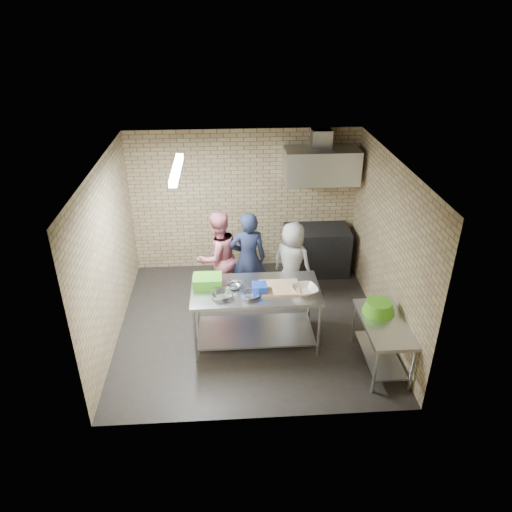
{
  "coord_description": "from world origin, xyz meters",
  "views": [
    {
      "loc": [
        -0.34,
        -6.38,
        4.7
      ],
      "look_at": [
        0.1,
        0.2,
        1.15
      ],
      "focal_mm": 33.71,
      "sensor_mm": 36.0,
      "label": 1
    }
  ],
  "objects_px": {
    "prep_table": "(256,315)",
    "bottle_green": "(344,167)",
    "woman_pink": "(218,257)",
    "man_navy": "(248,259)",
    "bottle_red": "(322,166)",
    "green_crate": "(208,281)",
    "stove": "(316,250)",
    "blue_tub": "(260,288)",
    "green_basin": "(379,307)",
    "woman_white": "(292,263)",
    "side_counter": "(381,344)"
  },
  "relations": [
    {
      "from": "stove",
      "to": "woman_white",
      "type": "height_order",
      "value": "woman_white"
    },
    {
      "from": "man_navy",
      "to": "bottle_red",
      "type": "bearing_deg",
      "value": -142.36
    },
    {
      "from": "side_counter",
      "to": "green_basin",
      "type": "xyz_separation_m",
      "value": [
        -0.02,
        0.25,
        0.46
      ]
    },
    {
      "from": "green_crate",
      "to": "bottle_red",
      "type": "bearing_deg",
      "value": 47.05
    },
    {
      "from": "blue_tub",
      "to": "green_basin",
      "type": "distance_m",
      "value": 1.72
    },
    {
      "from": "bottle_green",
      "to": "woman_pink",
      "type": "relative_size",
      "value": 0.09
    },
    {
      "from": "green_basin",
      "to": "woman_white",
      "type": "relative_size",
      "value": 0.31
    },
    {
      "from": "blue_tub",
      "to": "green_crate",
      "type": "bearing_deg",
      "value": 163.65
    },
    {
      "from": "blue_tub",
      "to": "woman_white",
      "type": "relative_size",
      "value": 0.14
    },
    {
      "from": "side_counter",
      "to": "blue_tub",
      "type": "relative_size",
      "value": 5.72
    },
    {
      "from": "stove",
      "to": "woman_pink",
      "type": "distance_m",
      "value": 2.07
    },
    {
      "from": "side_counter",
      "to": "stove",
      "type": "xyz_separation_m",
      "value": [
        -0.45,
        2.75,
        0.08
      ]
    },
    {
      "from": "bottle_green",
      "to": "side_counter",
      "type": "bearing_deg",
      "value": -90.0
    },
    {
      "from": "stove",
      "to": "prep_table",
      "type": "bearing_deg",
      "value": -121.97
    },
    {
      "from": "green_crate",
      "to": "green_basin",
      "type": "distance_m",
      "value": 2.49
    },
    {
      "from": "woman_pink",
      "to": "side_counter",
      "type": "bearing_deg",
      "value": 106.84
    },
    {
      "from": "stove",
      "to": "bottle_green",
      "type": "relative_size",
      "value": 8.0
    },
    {
      "from": "bottle_red",
      "to": "woman_white",
      "type": "relative_size",
      "value": 0.12
    },
    {
      "from": "stove",
      "to": "green_crate",
      "type": "distance_m",
      "value": 2.86
    },
    {
      "from": "stove",
      "to": "blue_tub",
      "type": "distance_m",
      "value": 2.57
    },
    {
      "from": "side_counter",
      "to": "blue_tub",
      "type": "height_order",
      "value": "blue_tub"
    },
    {
      "from": "prep_table",
      "to": "bottle_green",
      "type": "distance_m",
      "value": 3.29
    },
    {
      "from": "green_crate",
      "to": "bottle_green",
      "type": "distance_m",
      "value": 3.44
    },
    {
      "from": "bottle_green",
      "to": "woman_white",
      "type": "relative_size",
      "value": 0.1
    },
    {
      "from": "prep_table",
      "to": "man_navy",
      "type": "height_order",
      "value": "man_navy"
    },
    {
      "from": "man_navy",
      "to": "woman_white",
      "type": "distance_m",
      "value": 0.76
    },
    {
      "from": "bottle_green",
      "to": "stove",
      "type": "bearing_deg",
      "value": -151.93
    },
    {
      "from": "bottle_green",
      "to": "woman_pink",
      "type": "bearing_deg",
      "value": -154.91
    },
    {
      "from": "blue_tub",
      "to": "bottle_red",
      "type": "distance_m",
      "value": 2.93
    },
    {
      "from": "side_counter",
      "to": "prep_table",
      "type": "bearing_deg",
      "value": 159.03
    },
    {
      "from": "side_counter",
      "to": "man_navy",
      "type": "distance_m",
      "value": 2.58
    },
    {
      "from": "man_navy",
      "to": "woman_white",
      "type": "bearing_deg",
      "value": 177.31
    },
    {
      "from": "prep_table",
      "to": "bottle_green",
      "type": "height_order",
      "value": "bottle_green"
    },
    {
      "from": "prep_table",
      "to": "green_crate",
      "type": "height_order",
      "value": "green_crate"
    },
    {
      "from": "prep_table",
      "to": "bottle_green",
      "type": "relative_size",
      "value": 12.59
    },
    {
      "from": "prep_table",
      "to": "woman_pink",
      "type": "bearing_deg",
      "value": 114.32
    },
    {
      "from": "green_crate",
      "to": "woman_pink",
      "type": "bearing_deg",
      "value": 82.88
    },
    {
      "from": "side_counter",
      "to": "blue_tub",
      "type": "xyz_separation_m",
      "value": [
        -1.7,
        0.57,
        0.64
      ]
    },
    {
      "from": "blue_tub",
      "to": "woman_white",
      "type": "distance_m",
      "value": 1.41
    },
    {
      "from": "woman_pink",
      "to": "green_basin",
      "type": "bearing_deg",
      "value": 110.49
    },
    {
      "from": "blue_tub",
      "to": "man_navy",
      "type": "relative_size",
      "value": 0.12
    },
    {
      "from": "stove",
      "to": "bottle_red",
      "type": "height_order",
      "value": "bottle_red"
    },
    {
      "from": "blue_tub",
      "to": "bottle_red",
      "type": "height_order",
      "value": "bottle_red"
    },
    {
      "from": "stove",
      "to": "side_counter",
      "type": "bearing_deg",
      "value": -80.71
    },
    {
      "from": "green_basin",
      "to": "prep_table",
      "type": "bearing_deg",
      "value": 166.34
    },
    {
      "from": "green_basin",
      "to": "green_crate",
      "type": "bearing_deg",
      "value": 167.46
    },
    {
      "from": "bottle_green",
      "to": "woman_pink",
      "type": "distance_m",
      "value": 2.81
    },
    {
      "from": "prep_table",
      "to": "bottle_red",
      "type": "relative_size",
      "value": 10.49
    },
    {
      "from": "blue_tub",
      "to": "man_navy",
      "type": "xyz_separation_m",
      "value": [
        -0.1,
        1.21,
        -0.17
      ]
    },
    {
      "from": "green_crate",
      "to": "green_basin",
      "type": "bearing_deg",
      "value": -12.54
    }
  ]
}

